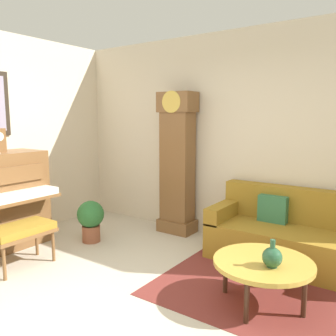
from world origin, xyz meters
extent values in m
cube|color=beige|center=(0.00, 0.00, -0.05)|extent=(6.40, 6.00, 0.10)
cube|color=beige|center=(0.00, 2.40, 1.40)|extent=(5.30, 0.10, 2.80)
cube|color=maroon|center=(0.96, 1.11, 0.00)|extent=(2.10, 1.50, 0.01)
cube|color=brown|center=(-1.82, 0.16, 0.68)|extent=(0.28, 1.38, 0.04)
cube|color=white|center=(-1.82, 0.16, 0.74)|extent=(0.26, 1.32, 0.08)
cube|color=brown|center=(-1.50, 0.14, 0.38)|extent=(0.42, 0.70, 0.04)
cube|color=olive|center=(-1.50, 0.14, 0.44)|extent=(0.40, 0.68, 0.08)
cylinder|color=brown|center=(-1.34, -0.16, 0.18)|extent=(0.04, 0.04, 0.36)
cylinder|color=brown|center=(-1.34, 0.44, 0.18)|extent=(0.04, 0.04, 0.36)
cylinder|color=brown|center=(-1.66, 0.44, 0.18)|extent=(0.04, 0.04, 0.36)
cube|color=brown|center=(-0.74, 2.16, 0.09)|extent=(0.52, 0.34, 0.18)
cube|color=brown|center=(-0.74, 2.16, 0.89)|extent=(0.44, 0.28, 1.78)
cube|color=brown|center=(-0.74, 2.16, 1.88)|extent=(0.52, 0.32, 0.28)
cylinder|color=gold|center=(-0.74, 2.00, 1.88)|extent=(0.30, 0.02, 0.30)
cylinder|color=gold|center=(-0.74, 2.11, 0.95)|extent=(0.03, 0.03, 0.70)
cube|color=olive|center=(0.99, 1.93, 0.21)|extent=(1.90, 0.80, 0.42)
cube|color=olive|center=(0.99, 2.23, 0.62)|extent=(1.90, 0.20, 0.44)
cube|color=olive|center=(0.13, 1.93, 0.50)|extent=(0.18, 0.80, 0.20)
cube|color=#38754C|center=(0.69, 2.07, 0.58)|extent=(0.34, 0.12, 0.32)
cylinder|color=gold|center=(1.00, 0.91, 0.39)|extent=(0.88, 0.88, 0.04)
torus|color=#3D2316|center=(1.00, 0.91, 0.39)|extent=(0.88, 0.88, 0.04)
cylinder|color=#3D2316|center=(1.00, 1.27, 0.19)|extent=(0.04, 0.04, 0.37)
cylinder|color=#3D2316|center=(1.36, 0.91, 0.19)|extent=(0.04, 0.04, 0.37)
cylinder|color=#3D2316|center=(1.00, 0.55, 0.19)|extent=(0.04, 0.04, 0.37)
cylinder|color=#3D2316|center=(0.64, 0.91, 0.19)|extent=(0.04, 0.04, 0.37)
cylinder|color=#234C33|center=(1.10, 0.82, 0.42)|extent=(0.09, 0.09, 0.01)
sphere|color=#285638|center=(1.10, 0.82, 0.50)|extent=(0.17, 0.17, 0.17)
cylinder|color=#285638|center=(1.10, 0.82, 0.61)|extent=(0.04, 0.04, 0.08)
cylinder|color=#935138|center=(-1.47, 1.14, 0.11)|extent=(0.24, 0.24, 0.22)
sphere|color=#2D6B33|center=(-1.47, 1.14, 0.38)|extent=(0.36, 0.36, 0.36)
camera|label=1|loc=(1.97, -1.97, 1.66)|focal=37.11mm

